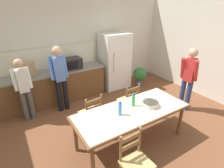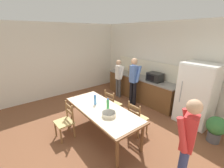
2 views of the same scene
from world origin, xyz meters
name	(u,v)px [view 2 (image 2 of 2)]	position (x,y,z in m)	size (l,w,h in m)	color
ground_plane	(107,129)	(0.00, 0.00, 0.00)	(8.32, 8.32, 0.00)	brown
wall_back	(168,65)	(0.00, 2.66, 1.45)	(6.52, 0.12, 2.90)	silver
wall_left	(59,61)	(-3.26, 0.00, 1.45)	(0.12, 5.20, 2.90)	silver
kitchen_counter	(140,88)	(-0.85, 2.23, 0.46)	(3.09, 0.66, 0.91)	brown
counter_splashback	(146,68)	(-0.85, 2.54, 1.21)	(3.05, 0.03, 0.60)	#EFE8CB
refrigerator	(196,95)	(1.25, 2.19, 0.89)	(0.90, 0.73, 1.78)	white
microwave	(155,77)	(-0.18, 2.21, 1.06)	(0.50, 0.39, 0.30)	black
paper_bag	(132,70)	(-1.28, 2.20, 1.09)	(0.24, 0.16, 0.36)	tan
dining_table	(101,111)	(0.08, -0.23, 0.70)	(2.26, 0.93, 0.77)	brown
bottle_near_centre	(95,100)	(-0.20, -0.24, 0.89)	(0.07, 0.07, 0.27)	#4C8ED6
bottle_off_centre	(108,104)	(0.19, -0.12, 0.89)	(0.07, 0.07, 0.27)	green
serving_bowl	(109,114)	(0.48, -0.30, 0.82)	(0.32, 0.32, 0.09)	beige
chair_side_near_left	(65,121)	(-0.42, -0.99, 0.44)	(0.43, 0.41, 0.91)	olive
chair_side_far_right	(137,118)	(0.59, 0.52, 0.44)	(0.43, 0.41, 0.91)	olive
chair_side_far_left	(112,104)	(-0.43, 0.51, 0.44)	(0.46, 0.44, 0.91)	olive
person_at_sink	(119,77)	(-1.53, 1.71, 0.86)	(0.39, 0.27, 1.53)	#4C4C4C
person_at_counter	(134,79)	(-0.69, 1.69, 0.96)	(0.43, 0.30, 1.71)	black
person_by_table	(187,142)	(2.05, 0.02, 0.93)	(0.35, 0.46, 1.66)	navy
potted_plant	(216,128)	(1.98, 1.76, 0.39)	(0.44, 0.44, 0.67)	#4C4C51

